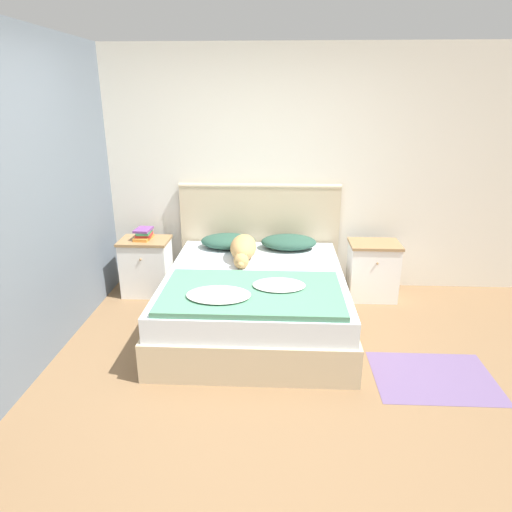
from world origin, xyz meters
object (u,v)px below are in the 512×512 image
(pillow_left, at_px, (228,241))
(pillow_right, at_px, (289,242))
(bed, at_px, (255,300))
(book_stack, at_px, (144,234))
(nightstand_right, at_px, (373,270))
(nightstand_left, at_px, (147,266))
(dog, at_px, (243,249))

(pillow_left, height_order, pillow_right, same)
(bed, xyz_separation_m, book_stack, (-1.21, 0.71, 0.41))
(nightstand_right, distance_m, book_stack, 2.44)
(pillow_left, bearing_deg, nightstand_right, -1.16)
(nightstand_left, height_order, book_stack, book_stack)
(bed, xyz_separation_m, dog, (-0.13, 0.39, 0.37))
(pillow_left, distance_m, book_stack, 0.90)
(book_stack, bearing_deg, nightstand_left, -70.84)
(nightstand_right, distance_m, pillow_right, 0.94)
(dog, bearing_deg, pillow_left, 118.86)
(nightstand_left, relative_size, pillow_right, 1.06)
(nightstand_right, height_order, pillow_left, pillow_left)
(nightstand_right, bearing_deg, nightstand_left, 180.00)
(bed, bearing_deg, dog, 108.86)
(bed, xyz_separation_m, nightstand_left, (-1.21, 0.69, 0.05))
(bed, bearing_deg, nightstand_right, 29.88)
(book_stack, bearing_deg, bed, -30.29)
(pillow_left, height_order, book_stack, book_stack)
(pillow_right, relative_size, book_stack, 2.31)
(pillow_left, bearing_deg, pillow_right, 0.00)
(bed, xyz_separation_m, pillow_right, (0.32, 0.72, 0.34))
(nightstand_right, bearing_deg, bed, -150.12)
(nightstand_left, distance_m, nightstand_right, 2.41)
(bed, height_order, nightstand_right, nightstand_right)
(bed, distance_m, dog, 0.56)
(pillow_right, bearing_deg, bed, -113.65)
(pillow_left, height_order, dog, dog)
(nightstand_right, relative_size, pillow_left, 1.06)
(bed, xyz_separation_m, nightstand_right, (1.21, 0.69, 0.05))
(pillow_left, relative_size, pillow_right, 1.00)
(pillow_left, bearing_deg, nightstand_left, -178.01)
(pillow_right, relative_size, dog, 0.82)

